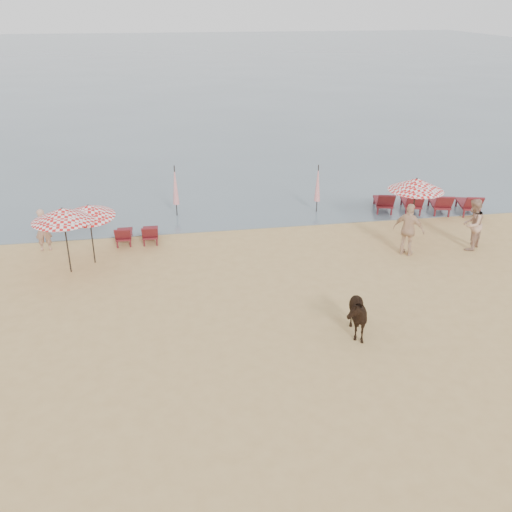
{
  "coord_description": "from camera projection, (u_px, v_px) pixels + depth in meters",
  "views": [
    {
      "loc": [
        -2.77,
        -11.27,
        8.63
      ],
      "look_at": [
        0.0,
        5.0,
        1.1
      ],
      "focal_mm": 40.0,
      "sensor_mm": 36.0,
      "label": 1
    }
  ],
  "objects": [
    {
      "name": "lounger_cluster_right",
      "position": [
        426.0,
        203.0,
        24.71
      ],
      "size": [
        4.68,
        2.87,
        0.69
      ],
      "rotation": [
        0.0,
        0.0,
        -0.25
      ],
      "color": "maroon",
      "rests_on": "ground"
    },
    {
      "name": "umbrella_closed_right",
      "position": [
        318.0,
        183.0,
        24.48
      ],
      "size": [
        0.26,
        0.26,
        2.13
      ],
      "rotation": [
        0.0,
        0.0,
        -0.25
      ],
      "color": "black",
      "rests_on": "ground"
    },
    {
      "name": "umbrella_closed_left",
      "position": [
        175.0,
        185.0,
        24.02
      ],
      "size": [
        0.27,
        0.27,
        2.24
      ],
      "rotation": [
        0.0,
        0.0,
        -0.32
      ],
      "color": "black",
      "rests_on": "ground"
    },
    {
      "name": "umbrella_open_right",
      "position": [
        416.0,
        184.0,
        21.16
      ],
      "size": [
        2.07,
        2.07,
        2.52
      ],
      "rotation": [
        0.0,
        0.0,
        -0.41
      ],
      "color": "black",
      "rests_on": "ground"
    },
    {
      "name": "umbrella_open_left_b",
      "position": [
        89.0,
        211.0,
        19.48
      ],
      "size": [
        1.77,
        1.8,
        2.26
      ],
      "rotation": [
        0.0,
        0.0,
        0.04
      ],
      "color": "black",
      "rests_on": "ground"
    },
    {
      "name": "beachgoer_right_b",
      "position": [
        409.0,
        230.0,
        20.52
      ],
      "size": [
        1.16,
        1.12,
        1.95
      ],
      "primitive_type": "imported",
      "rotation": [
        0.0,
        0.0,
        2.4
      ],
      "color": "tan",
      "rests_on": "ground"
    },
    {
      "name": "ground",
      "position": [
        290.0,
        379.0,
        14.11
      ],
      "size": [
        120.0,
        120.0,
        0.0
      ],
      "primitive_type": "plane",
      "color": "tan",
      "rests_on": "ground"
    },
    {
      "name": "lounger_cluster_left",
      "position": [
        137.0,
        234.0,
        21.72
      ],
      "size": [
        1.59,
        1.53,
        0.56
      ],
      "rotation": [
        0.0,
        0.0,
        -0.01
      ],
      "color": "maroon",
      "rests_on": "ground"
    },
    {
      "name": "sea",
      "position": [
        173.0,
        59.0,
        85.86
      ],
      "size": [
        160.0,
        140.0,
        0.06
      ],
      "primitive_type": "cube",
      "color": "#51606B",
      "rests_on": "ground"
    },
    {
      "name": "umbrella_open_left_a",
      "position": [
        63.0,
        214.0,
        18.74
      ],
      "size": [
        2.05,
        2.05,
        2.34
      ],
      "rotation": [
        0.0,
        0.0,
        0.11
      ],
      "color": "black",
      "rests_on": "ground"
    },
    {
      "name": "cow",
      "position": [
        353.0,
        313.0,
        15.74
      ],
      "size": [
        0.87,
        1.62,
        1.31
      ],
      "primitive_type": "imported",
      "rotation": [
        0.0,
        0.0,
        -0.11
      ],
      "color": "black",
      "rests_on": "ground"
    },
    {
      "name": "beachgoer_right_a",
      "position": [
        472.0,
        224.0,
        21.0
      ],
      "size": [
        1.2,
        1.18,
        1.95
      ],
      "primitive_type": "imported",
      "rotation": [
        0.0,
        0.0,
        3.86
      ],
      "color": "tan",
      "rests_on": "ground"
    },
    {
      "name": "beachgoer_left",
      "position": [
        43.0,
        230.0,
        20.94
      ],
      "size": [
        0.62,
        0.43,
        1.63
      ],
      "primitive_type": "imported",
      "rotation": [
        0.0,
        0.0,
        3.21
      ],
      "color": "tan",
      "rests_on": "ground"
    }
  ]
}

